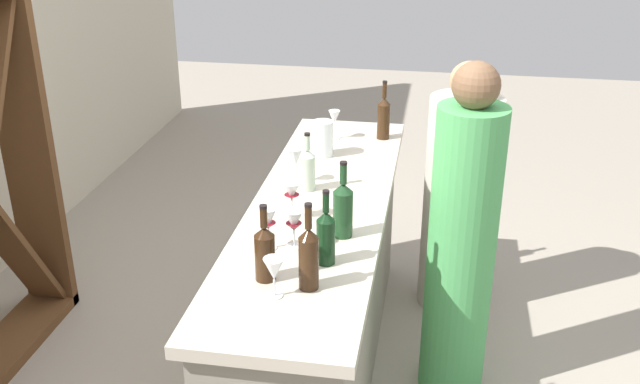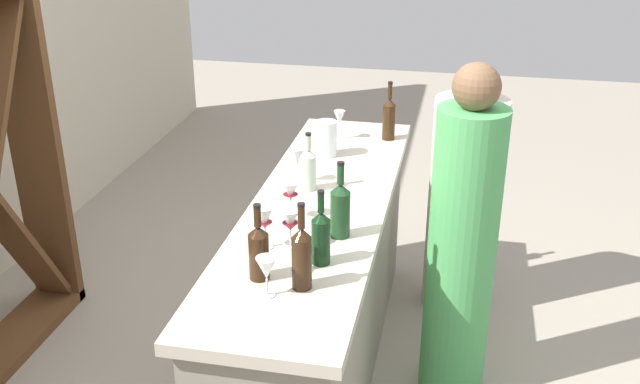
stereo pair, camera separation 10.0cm
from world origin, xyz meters
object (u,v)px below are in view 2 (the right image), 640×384
object	(u,v)px
wine_bottle_far_right_amber_brown	(389,118)
wine_bottle_leftmost_amber_brown	(302,256)
wine_glass_near_center	(290,222)
person_left_guest	(464,202)
wine_bottle_second_right_olive_green	(340,208)
wine_bottle_second_left_amber_brown	(259,251)
wine_bottle_rightmost_clear_pale	(309,168)
person_center_guest	(462,250)
wine_glass_far_right	(297,158)
wine_glass_far_left	(291,193)
water_pitcher	(327,138)
wine_glass_far_center	(265,220)
wine_bottle_center_dark_green	(321,236)
wine_glass_near_right	(339,119)
wine_glass_near_left	(266,269)

from	to	relation	value
wine_bottle_far_right_amber_brown	wine_bottle_leftmost_amber_brown	bearing A→B (deg)	175.69
wine_glass_near_center	person_left_guest	xyz separation A→B (m)	(1.24, -0.68, -0.41)
wine_bottle_second_right_olive_green	wine_bottle_far_right_amber_brown	xyz separation A→B (m)	(1.19, -0.06, 0.00)
wine_bottle_second_left_amber_brown	wine_bottle_rightmost_clear_pale	size ratio (longest dim) A/B	1.07
wine_bottle_leftmost_amber_brown	wine_glass_near_center	xyz separation A→B (m)	(0.29, 0.11, -0.02)
wine_bottle_rightmost_clear_pale	person_left_guest	world-z (taller)	person_left_guest
person_center_guest	wine_glass_far_right	bearing A→B (deg)	9.25
wine_glass_far_left	wine_bottle_rightmost_clear_pale	bearing A→B (deg)	-1.93
wine_bottle_leftmost_amber_brown	person_left_guest	bearing A→B (deg)	-20.23
wine_bottle_rightmost_clear_pale	water_pitcher	world-z (taller)	wine_bottle_rightmost_clear_pale
wine_bottle_second_left_amber_brown	wine_bottle_rightmost_clear_pale	world-z (taller)	wine_bottle_second_left_amber_brown
wine_glass_far_left	wine_glass_far_right	world-z (taller)	wine_glass_far_right
wine_bottle_second_right_olive_green	person_center_guest	distance (m)	0.68
wine_bottle_rightmost_clear_pale	wine_bottle_leftmost_amber_brown	bearing A→B (deg)	-169.13
water_pitcher	wine_bottle_leftmost_amber_brown	bearing A→B (deg)	-172.70
wine_bottle_leftmost_amber_brown	wine_glass_far_center	bearing A→B (deg)	38.62
wine_bottle_second_left_amber_brown	person_center_guest	bearing A→B (deg)	-45.00
wine_bottle_center_dark_green	wine_bottle_far_right_amber_brown	bearing A→B (deg)	-3.64
person_left_guest	wine_glass_near_right	bearing A→B (deg)	-3.29
wine_glass_far_left	water_pitcher	xyz separation A→B (m)	(0.75, -0.01, -0.02)
wine_glass_near_left	wine_glass_near_right	xyz separation A→B (m)	(1.64, 0.04, 0.01)
water_pitcher	person_center_guest	size ratio (longest dim) A/B	0.12
wine_bottle_center_dark_green	wine_glass_far_center	world-z (taller)	wine_bottle_center_dark_green
wine_bottle_center_dark_green	wine_glass_near_right	distance (m)	1.38
wine_glass_far_center	wine_glass_near_left	bearing A→B (deg)	-163.50
person_left_guest	person_center_guest	world-z (taller)	person_center_guest
wine_glass_far_left	person_left_guest	bearing A→B (deg)	-36.84
wine_glass_near_left	wine_bottle_rightmost_clear_pale	bearing A→B (deg)	3.39
wine_glass_far_center	wine_bottle_second_right_olive_green	bearing A→B (deg)	-60.03
wine_bottle_second_left_amber_brown	wine_bottle_far_right_amber_brown	distance (m)	1.60
wine_bottle_far_right_amber_brown	wine_glass_near_right	xyz separation A→B (m)	(-0.05, 0.27, -0.01)
wine_bottle_center_dark_green	person_center_guest	distance (m)	0.84
wine_bottle_leftmost_amber_brown	wine_bottle_rightmost_clear_pale	bearing A→B (deg)	10.87
wine_glass_near_center	wine_glass_far_left	distance (m)	0.26
wine_bottle_rightmost_clear_pale	water_pitcher	bearing A→B (deg)	0.31
wine_bottle_center_dark_green	person_left_guest	distance (m)	1.50
wine_glass_near_center	wine_bottle_rightmost_clear_pale	bearing A→B (deg)	5.12
wine_bottle_center_dark_green	wine_glass_near_right	size ratio (longest dim) A/B	1.85
wine_glass_near_center	wine_glass_far_center	distance (m)	0.10
wine_glass_near_center	person_left_guest	distance (m)	1.47
wine_bottle_second_left_amber_brown	wine_bottle_second_right_olive_green	bearing A→B (deg)	-30.69
wine_bottle_center_dark_green	water_pitcher	size ratio (longest dim) A/B	1.61
wine_glass_near_left	wine_bottle_second_right_olive_green	bearing A→B (deg)	-19.01
wine_bottle_second_left_amber_brown	wine_glass_near_right	size ratio (longest dim) A/B	1.84
wine_bottle_leftmost_amber_brown	wine_glass_near_center	world-z (taller)	wine_bottle_leftmost_amber_brown
wine_bottle_center_dark_green	person_center_guest	xyz separation A→B (m)	(0.57, -0.53, -0.31)
wine_bottle_leftmost_amber_brown	wine_glass_near_left	bearing A→B (deg)	125.97
person_center_guest	wine_glass_far_center	bearing A→B (deg)	53.79
wine_bottle_far_right_amber_brown	water_pitcher	bearing A→B (deg)	137.41
wine_bottle_leftmost_amber_brown	wine_glass_near_right	size ratio (longest dim) A/B	2.05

